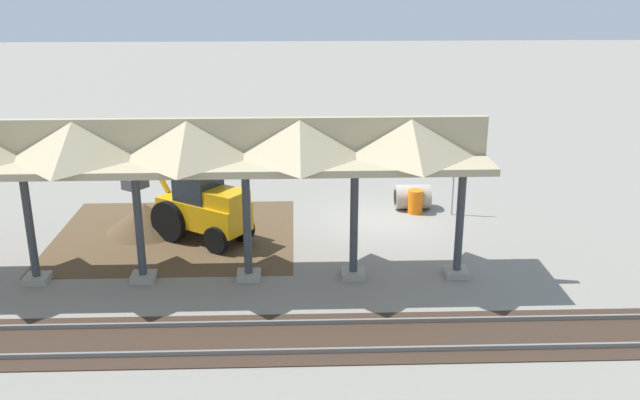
{
  "coord_description": "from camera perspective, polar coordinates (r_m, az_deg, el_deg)",
  "views": [
    {
      "loc": [
        3.13,
        24.33,
        9.09
      ],
      "look_at": [
        2.34,
        2.27,
        1.6
      ],
      "focal_mm": 40.0,
      "sensor_mm": 36.0,
      "label": 1
    }
  ],
  "objects": [
    {
      "name": "concrete_pipe",
      "position": [
        27.41,
        7.39,
        0.25
      ],
      "size": [
        1.34,
        0.97,
        0.94
      ],
      "color": "#9E9384",
      "rests_on": "ground"
    },
    {
      "name": "platform_canopy",
      "position": [
        20.36,
        -10.5,
        4.41
      ],
      "size": [
        16.88,
        3.2,
        4.9
      ],
      "color": "#9E998E",
      "rests_on": "ground"
    },
    {
      "name": "ground_plane",
      "position": [
        26.16,
        4.95,
        -1.66
      ],
      "size": [
        120.0,
        120.0,
        0.0
      ],
      "primitive_type": "plane",
      "color": "gray"
    },
    {
      "name": "traffic_barrel",
      "position": [
        26.96,
        7.63,
        -0.12
      ],
      "size": [
        0.56,
        0.56,
        0.9
      ],
      "primitive_type": "cylinder",
      "color": "orange",
      "rests_on": "ground"
    },
    {
      "name": "backhoe",
      "position": [
        24.3,
        -9.55,
        -0.31
      ],
      "size": [
        4.84,
        3.9,
        2.82
      ],
      "color": "orange",
      "rests_on": "ground"
    },
    {
      "name": "rail_tracks",
      "position": [
        18.54,
        8.08,
        -10.72
      ],
      "size": [
        60.0,
        2.58,
        0.15
      ],
      "color": "slate",
      "rests_on": "ground"
    },
    {
      "name": "dirt_mound",
      "position": [
        25.86,
        -13.75,
        -2.4
      ],
      "size": [
        5.48,
        5.48,
        2.01
      ],
      "primitive_type": "cone",
      "color": "brown",
      "rests_on": "ground"
    },
    {
      "name": "dirt_work_zone",
      "position": [
        25.23,
        -11.5,
        -2.76
      ],
      "size": [
        8.19,
        7.0,
        0.01
      ],
      "primitive_type": "cube",
      "color": "brown",
      "rests_on": "ground"
    },
    {
      "name": "stop_sign",
      "position": [
        26.62,
        10.69,
        2.32
      ],
      "size": [
        0.76,
        0.13,
        2.38
      ],
      "color": "gray",
      "rests_on": "ground"
    }
  ]
}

